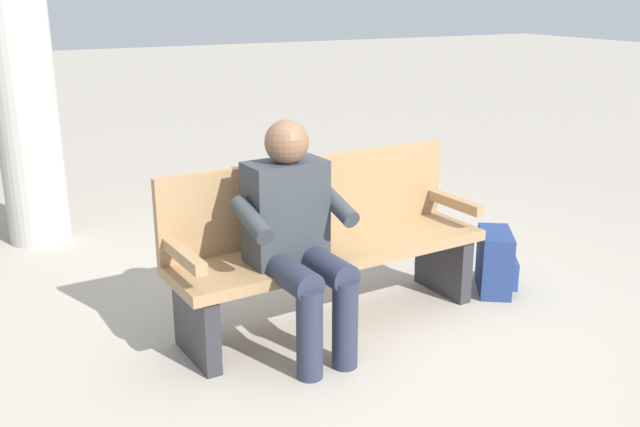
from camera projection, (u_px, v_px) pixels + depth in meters
name	position (u px, v px, depth m)	size (l,w,h in m)	color
ground_plane	(332.00, 322.00, 4.01)	(40.00, 40.00, 0.00)	#A89E8E
bench_near	(325.00, 241.00, 3.93)	(1.83, 0.60, 0.90)	#9E7A51
person_seated	(297.00, 233.00, 3.54)	(0.59, 0.59, 1.18)	#33383D
backpack	(496.00, 262.00, 4.37)	(0.35, 0.40, 0.38)	navy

